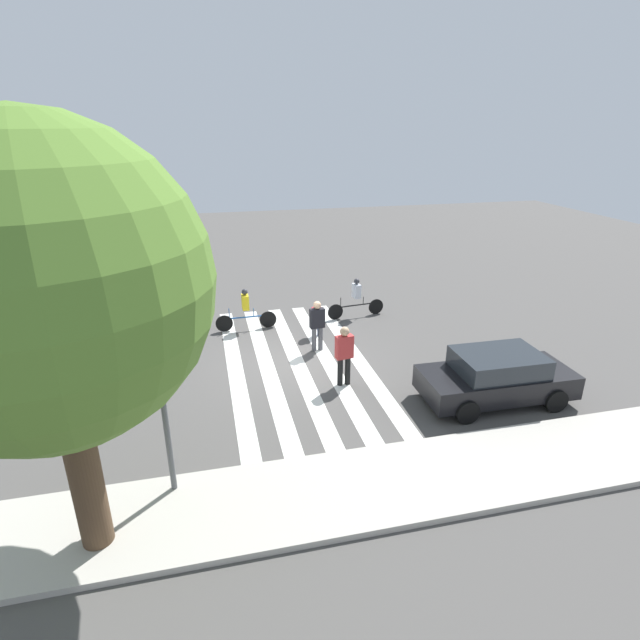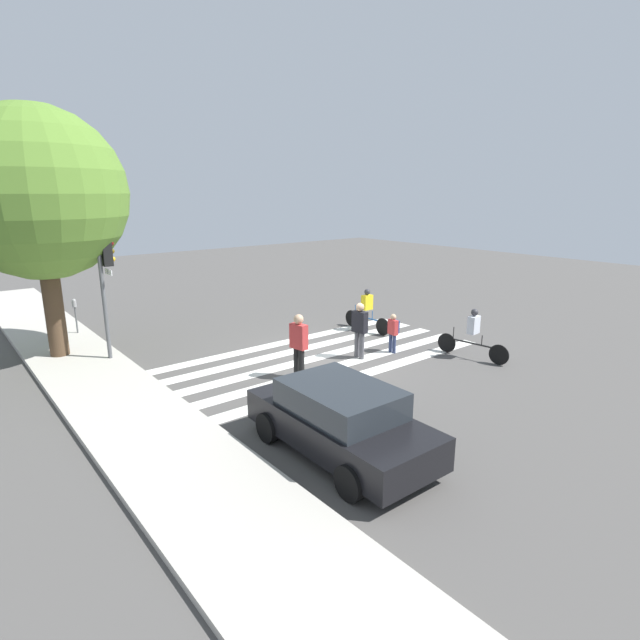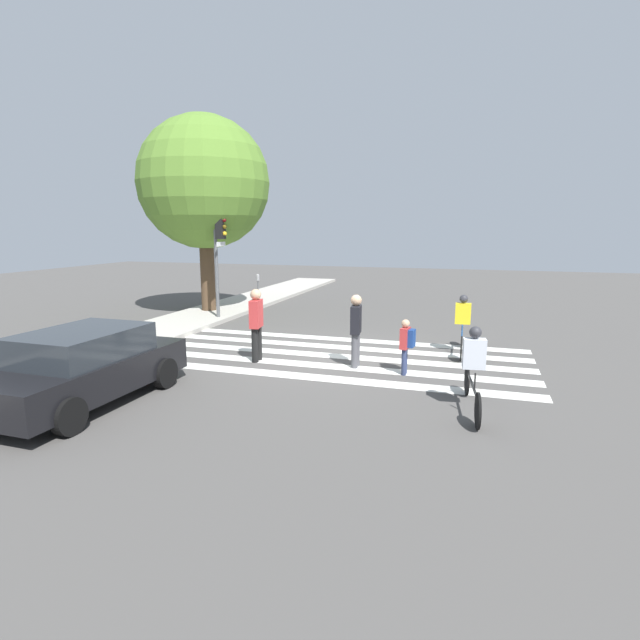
% 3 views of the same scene
% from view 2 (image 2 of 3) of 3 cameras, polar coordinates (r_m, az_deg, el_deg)
% --- Properties ---
extents(ground_plane, '(60.00, 60.00, 0.00)m').
position_cam_2_polar(ground_plane, '(15.85, 0.36, -4.15)').
color(ground_plane, '#4C4947').
extents(sidewalk_curb, '(36.00, 2.50, 0.14)m').
position_cam_2_polar(sidewalk_curb, '(13.06, -21.66, -9.08)').
color(sidewalk_curb, '#ADA89E').
rests_on(sidewalk_curb, ground_plane).
extents(crosswalk_stripes, '(4.45, 10.00, 0.01)m').
position_cam_2_polar(crosswalk_stripes, '(15.85, 0.36, -4.14)').
color(crosswalk_stripes, silver).
rests_on(crosswalk_stripes, ground_plane).
extents(traffic_light, '(0.60, 0.50, 3.98)m').
position_cam_2_polar(traffic_light, '(16.01, -23.28, 5.13)').
color(traffic_light, '#515456').
rests_on(traffic_light, ground_plane).
extents(parking_meter, '(0.15, 0.15, 1.39)m').
position_cam_2_polar(parking_meter, '(19.73, -26.22, 1.18)').
color(parking_meter, '#515456').
rests_on(parking_meter, ground_plane).
extents(street_tree, '(4.96, 4.96, 7.49)m').
position_cam_2_polar(street_tree, '(16.83, -29.49, 12.38)').
color(street_tree, '#4C3826').
rests_on(street_tree, ground_plane).
extents(pedestrian_adult_tall_backpack, '(0.51, 0.27, 1.77)m').
position_cam_2_polar(pedestrian_adult_tall_backpack, '(15.44, 4.55, -0.84)').
color(pedestrian_adult_tall_backpack, '#4C4C51').
rests_on(pedestrian_adult_tall_backpack, ground_plane).
extents(pedestrian_adult_yellow_jacket, '(0.38, 0.33, 1.28)m').
position_cam_2_polar(pedestrian_adult_yellow_jacket, '(16.19, 8.38, -1.13)').
color(pedestrian_adult_yellow_jacket, navy).
rests_on(pedestrian_adult_yellow_jacket, ground_plane).
extents(pedestrian_adult_blue_shirt, '(0.54, 0.30, 1.84)m').
position_cam_2_polar(pedestrian_adult_blue_shirt, '(13.72, -2.44, -2.61)').
color(pedestrian_adult_blue_shirt, black).
rests_on(pedestrian_adult_blue_shirt, ground_plane).
extents(cyclist_far_lane, '(2.27, 0.40, 1.59)m').
position_cam_2_polar(cyclist_far_lane, '(18.60, 5.38, 1.35)').
color(cyclist_far_lane, black).
rests_on(cyclist_far_lane, ground_plane).
extents(cyclist_near_curb, '(2.38, 0.43, 1.58)m').
position_cam_2_polar(cyclist_near_curb, '(16.13, 17.09, -1.28)').
color(cyclist_near_curb, black).
rests_on(cyclist_near_curb, ground_plane).
extents(car_parked_silver_sedan, '(4.18, 1.99, 1.44)m').
position_cam_2_polar(car_parked_silver_sedan, '(9.97, 2.30, -11.26)').
color(car_parked_silver_sedan, black).
rests_on(car_parked_silver_sedan, ground_plane).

